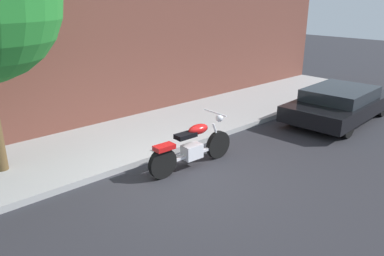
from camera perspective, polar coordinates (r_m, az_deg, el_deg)
The scene contains 4 objects.
ground_plane at distance 7.81m, azimuth -0.98°, elevation -7.98°, with size 60.00×60.00×0.00m, color #28282D.
sidewalk at distance 9.78m, azimuth -11.38°, elevation -2.09°, with size 21.81×2.95×0.14m, color #9D9D9D.
motorcycle at distance 8.20m, azimuth -0.03°, elevation -2.99°, with size 2.26×0.70×1.15m.
parked_car_black at distance 12.20m, azimuth 21.69°, elevation 3.60°, with size 4.30×2.15×1.03m.
Camera 1 is at (-4.55, -5.23, 3.60)m, focal length 34.89 mm.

